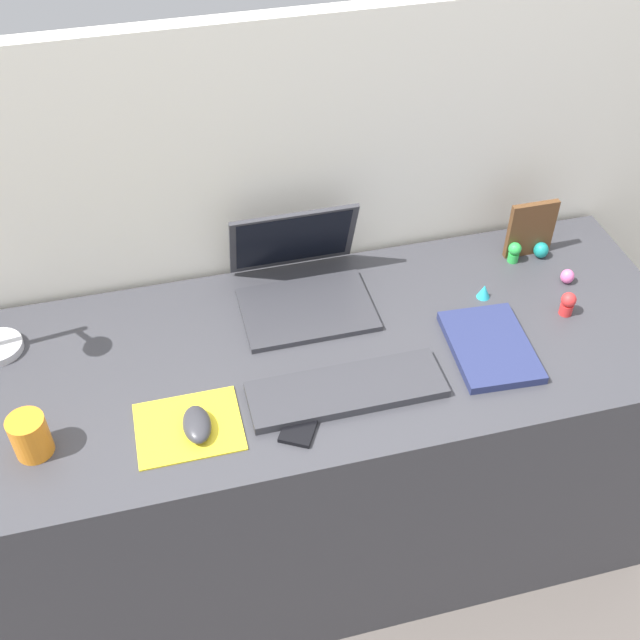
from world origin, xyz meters
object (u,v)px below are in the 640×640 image
object	(u,v)px
mouse	(197,424)
toy_figurine_cyan	(484,291)
laptop	(299,278)
toy_figurine_green	(514,252)
cell_phone	(302,420)
notebook_pad	(490,347)
toy_figurine_red	(568,303)
toy_figurine_teal	(541,250)
keyboard	(346,390)
coffee_mug	(30,436)
picture_frame	(531,229)
toy_figurine_pink	(567,276)

from	to	relation	value
mouse	toy_figurine_cyan	xyz separation A→B (m)	(0.71, 0.24, -0.00)
laptop	mouse	distance (m)	0.46
mouse	toy_figurine_green	size ratio (longest dim) A/B	1.76
cell_phone	notebook_pad	xyz separation A→B (m)	(0.45, 0.10, 0.01)
cell_phone	toy_figurine_cyan	xyz separation A→B (m)	(0.50, 0.26, 0.01)
notebook_pad	toy_figurine_red	bearing A→B (deg)	21.00
mouse	toy_figurine_teal	bearing A→B (deg)	20.82
toy_figurine_teal	toy_figurine_red	xyz separation A→B (m)	(-0.04, -0.21, 0.01)
keyboard	coffee_mug	world-z (taller)	coffee_mug
picture_frame	toy_figurine_cyan	xyz separation A→B (m)	(-0.17, -0.13, -0.06)
coffee_mug	toy_figurine_teal	xyz separation A→B (m)	(1.22, 0.32, -0.03)
laptop	notebook_pad	bearing A→B (deg)	-37.71
mouse	picture_frame	xyz separation A→B (m)	(0.88, 0.37, 0.05)
toy_figurine_teal	toy_figurine_red	distance (m)	0.21
coffee_mug	toy_figurine_red	world-z (taller)	coffee_mug
mouse	toy_figurine_cyan	world-z (taller)	mouse
laptop	keyboard	size ratio (longest dim) A/B	0.73
keyboard	picture_frame	xyz separation A→B (m)	(0.57, 0.34, 0.06)
keyboard	toy_figurine_red	world-z (taller)	toy_figurine_red
picture_frame	cell_phone	bearing A→B (deg)	-149.71
mouse	toy_figurine_pink	size ratio (longest dim) A/B	2.66
mouse	coffee_mug	distance (m)	0.31
notebook_pad	toy_figurine_pink	bearing A→B (deg)	35.62
picture_frame	coffee_mug	distance (m)	1.24
mouse	toy_figurine_pink	xyz separation A→B (m)	(0.92, 0.24, -0.00)
toy_figurine_pink	toy_figurine_red	size ratio (longest dim) A/B	0.61
picture_frame	toy_figurine_red	xyz separation A→B (m)	(-0.01, -0.23, -0.04)
notebook_pad	picture_frame	size ratio (longest dim) A/B	1.60
keyboard	toy_figurine_green	xyz separation A→B (m)	(0.52, 0.32, 0.02)
picture_frame	toy_figurine_teal	world-z (taller)	picture_frame
keyboard	toy_figurine_green	distance (m)	0.61
toy_figurine_cyan	cell_phone	bearing A→B (deg)	-152.31
laptop	toy_figurine_teal	size ratio (longest dim) A/B	7.33
mouse	keyboard	bearing A→B (deg)	4.59
toy_figurine_red	toy_figurine_pink	bearing A→B (deg)	61.77
picture_frame	toy_figurine_pink	world-z (taller)	picture_frame
toy_figurine_pink	toy_figurine_green	world-z (taller)	toy_figurine_green
coffee_mug	toy_figurine_pink	bearing A→B (deg)	9.57
cell_phone	laptop	bearing A→B (deg)	106.96
mouse	toy_figurine_red	size ratio (longest dim) A/B	1.62
toy_figurine_cyan	notebook_pad	bearing A→B (deg)	-108.25
toy_figurine_pink	keyboard	bearing A→B (deg)	-160.77
keyboard	coffee_mug	distance (m)	0.63
laptop	notebook_pad	distance (m)	0.46
mouse	coffee_mug	bearing A→B (deg)	174.57
picture_frame	notebook_pad	bearing A→B (deg)	-127.18
toy_figurine_pink	toy_figurine_green	xyz separation A→B (m)	(-0.09, 0.11, 0.01)
notebook_pad	toy_figurine_cyan	bearing A→B (deg)	75.39
toy_figurine_teal	toy_figurine_green	bearing A→B (deg)	179.55
toy_figurine_cyan	toy_figurine_teal	bearing A→B (deg)	28.52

